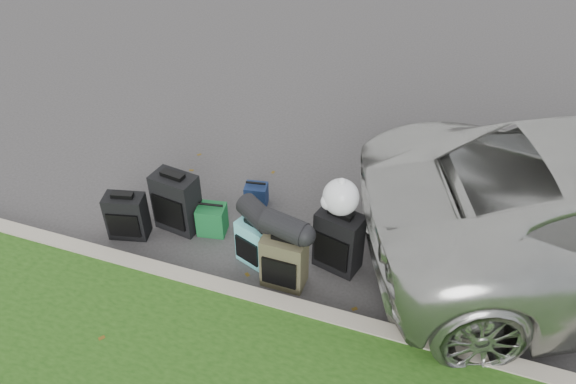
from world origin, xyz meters
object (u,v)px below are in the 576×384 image
(suitcase_teal, at_px, (254,243))
(tote_green, at_px, (212,219))
(suitcase_small_black, at_px, (127,216))
(suitcase_large_black_left, at_px, (177,202))
(tote_navy, at_px, (256,195))
(suitcase_large_black_right, at_px, (339,241))
(suitcase_olive, at_px, (284,261))

(suitcase_teal, distance_m, tote_green, 0.71)
(tote_green, bearing_deg, suitcase_small_black, -167.69)
(suitcase_small_black, height_order, suitcase_large_black_left, suitcase_large_black_left)
(tote_green, bearing_deg, tote_navy, 54.98)
(suitcase_large_black_right, bearing_deg, suitcase_large_black_left, -166.28)
(suitcase_teal, xyz_separation_m, suitcase_large_black_right, (0.88, 0.24, 0.09))
(suitcase_large_black_right, relative_size, tote_navy, 2.47)
(suitcase_large_black_left, relative_size, tote_green, 2.00)
(suitcase_large_black_left, bearing_deg, tote_navy, 51.67)
(suitcase_olive, xyz_separation_m, suitcase_large_black_right, (0.46, 0.43, 0.05))
(suitcase_olive, bearing_deg, tote_navy, 124.82)
(tote_green, bearing_deg, suitcase_olive, -34.23)
(suitcase_teal, relative_size, tote_navy, 1.84)
(suitcase_small_black, relative_size, suitcase_teal, 1.04)
(suitcase_large_black_right, bearing_deg, tote_green, -167.86)
(suitcase_olive, relative_size, suitcase_teal, 1.16)
(suitcase_olive, distance_m, tote_green, 1.17)
(suitcase_olive, distance_m, tote_navy, 1.36)
(suitcase_small_black, xyz_separation_m, suitcase_teal, (1.54, 0.08, -0.01))
(suitcase_olive, height_order, suitcase_large_black_right, suitcase_large_black_right)
(suitcase_large_black_left, xyz_separation_m, tote_green, (0.41, 0.04, -0.18))
(suitcase_large_black_left, bearing_deg, suitcase_olive, -8.51)
(suitcase_large_black_right, xyz_separation_m, tote_navy, (-1.23, 0.69, -0.21))
(suitcase_large_black_right, distance_m, tote_green, 1.53)
(suitcase_teal, distance_m, suitcase_large_black_right, 0.91)
(suitcase_teal, xyz_separation_m, tote_green, (-0.65, 0.28, -0.09))
(suitcase_olive, relative_size, tote_green, 1.70)
(suitcase_large_black_left, distance_m, tote_navy, 1.00)
(suitcase_small_black, distance_m, suitcase_teal, 1.54)
(suitcase_large_black_left, distance_m, suitcase_large_black_right, 1.94)
(tote_navy, bearing_deg, suitcase_large_black_left, -146.77)
(suitcase_large_black_right, bearing_deg, suitcase_teal, -150.94)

